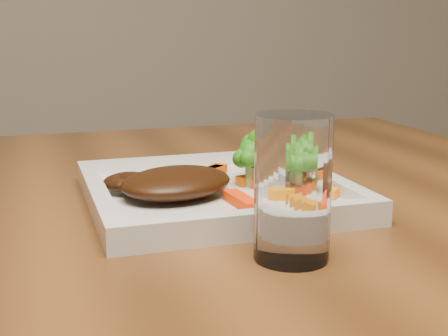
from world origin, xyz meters
name	(u,v)px	position (x,y,z in m)	size (l,w,h in m)	color
plate	(215,196)	(0.19, 0.05, 0.76)	(0.27, 0.27, 0.01)	silver
steak	(176,182)	(0.15, 0.05, 0.78)	(0.12, 0.10, 0.03)	black
broccoli_0	(260,151)	(0.26, 0.08, 0.80)	(0.06, 0.06, 0.07)	#316210
broccoli_1	(291,154)	(0.29, 0.07, 0.79)	(0.05, 0.05, 0.06)	#2A6D12
broccoli_2	(287,163)	(0.27, 0.04, 0.79)	(0.05, 0.05, 0.06)	#226B11
broccoli_3	(251,159)	(0.24, 0.06, 0.79)	(0.05, 0.05, 0.06)	#177313
carrot_0	(280,199)	(0.24, -0.01, 0.77)	(0.06, 0.01, 0.01)	#CF6B03
carrot_1	(313,191)	(0.28, 0.00, 0.77)	(0.05, 0.01, 0.01)	orange
carrot_2	(241,201)	(0.20, -0.01, 0.77)	(0.06, 0.02, 0.01)	#FA3304
carrot_3	(280,169)	(0.29, 0.11, 0.77)	(0.06, 0.02, 0.01)	#EB3703
carrot_4	(211,172)	(0.21, 0.12, 0.77)	(0.06, 0.02, 0.01)	#FF4D04
carrot_5	(280,184)	(0.26, 0.04, 0.77)	(0.06, 0.02, 0.01)	red
carrot_6	(259,179)	(0.25, 0.07, 0.77)	(0.05, 0.01, 0.01)	#F66404
drinking_glass	(293,188)	(0.20, -0.13, 0.81)	(0.06, 0.06, 0.12)	white
carrot_7	(208,173)	(0.20, 0.12, 0.77)	(0.05, 0.01, 0.01)	#CB5A03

